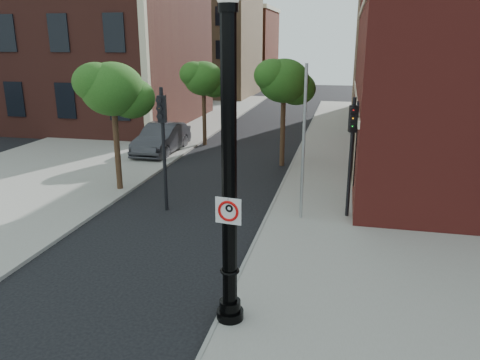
% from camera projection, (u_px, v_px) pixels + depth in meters
% --- Properties ---
extents(ground, '(120.00, 120.00, 0.00)m').
position_uv_depth(ground, '(137.00, 306.00, 11.09)').
color(ground, black).
rests_on(ground, ground).
extents(sidewalk_right, '(8.00, 60.00, 0.12)m').
position_uv_depth(sidewalk_right, '(377.00, 193.00, 19.15)').
color(sidewalk_right, gray).
rests_on(sidewalk_right, ground).
extents(sidewalk_left, '(10.00, 50.00, 0.12)m').
position_uv_depth(sidewalk_left, '(127.00, 139.00, 29.80)').
color(sidewalk_left, gray).
rests_on(sidewalk_left, ground).
extents(curb_edge, '(0.10, 60.00, 0.14)m').
position_uv_depth(curb_edge, '(281.00, 187.00, 19.98)').
color(curb_edge, gray).
rests_on(curb_edge, ground).
extents(victorian_building, '(18.60, 14.60, 17.95)m').
position_uv_depth(victorian_building, '(67.00, 3.00, 34.39)').
color(victorian_building, '#5A2821').
rests_on(victorian_building, ground).
extents(bg_building_tan_a, '(12.00, 12.00, 12.00)m').
position_uv_depth(bg_building_tan_a, '(201.00, 41.00, 53.04)').
color(bg_building_tan_a, '#947551').
rests_on(bg_building_tan_a, ground).
extents(bg_building_red, '(12.00, 12.00, 10.00)m').
position_uv_depth(bg_building_red, '(231.00, 49.00, 66.41)').
color(bg_building_red, maroon).
rests_on(bg_building_red, ground).
extents(lamppost, '(0.60, 0.60, 7.10)m').
position_uv_depth(lamppost, '(229.00, 182.00, 9.51)').
color(lamppost, black).
rests_on(lamppost, ground).
extents(no_parking_sign, '(0.56, 0.11, 0.56)m').
position_uv_depth(no_parking_sign, '(228.00, 211.00, 9.49)').
color(no_parking_sign, white).
rests_on(no_parking_sign, ground).
extents(parked_car, '(1.75, 5.01, 1.65)m').
position_uv_depth(parked_car, '(162.00, 139.00, 26.00)').
color(parked_car, '#2B2B30').
rests_on(parked_car, ground).
extents(traffic_signal_left, '(0.32, 0.38, 4.51)m').
position_uv_depth(traffic_signal_left, '(163.00, 129.00, 16.55)').
color(traffic_signal_left, black).
rests_on(traffic_signal_left, ground).
extents(traffic_signal_right, '(0.33, 0.37, 4.27)m').
position_uv_depth(traffic_signal_right, '(352.00, 139.00, 15.73)').
color(traffic_signal_right, black).
rests_on(traffic_signal_right, ground).
extents(utility_pole, '(0.11, 0.11, 5.36)m').
position_uv_depth(utility_pole, '(303.00, 146.00, 15.63)').
color(utility_pole, '#999999').
rests_on(utility_pole, ground).
extents(street_tree_a, '(2.93, 2.65, 5.28)m').
position_uv_depth(street_tree_a, '(114.00, 91.00, 18.46)').
color(street_tree_a, '#332214').
rests_on(street_tree_a, ground).
extents(street_tree_b, '(2.74, 2.47, 4.93)m').
position_uv_depth(street_tree_b, '(204.00, 79.00, 27.26)').
color(street_tree_b, '#332214').
rests_on(street_tree_b, ground).
extents(street_tree_c, '(2.92, 2.63, 5.25)m').
position_uv_depth(street_tree_c, '(285.00, 82.00, 22.50)').
color(street_tree_c, '#332214').
rests_on(street_tree_c, ground).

